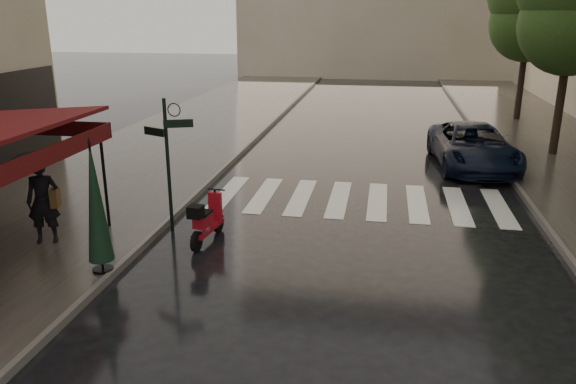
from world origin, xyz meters
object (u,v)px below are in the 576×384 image
(parasol_back, at_px, (96,203))
(pedestrian_with_umbrella, at_px, (38,167))
(scooter, at_px, (206,221))
(parked_car, at_px, (473,146))

(parasol_back, bearing_deg, pedestrian_with_umbrella, 148.44)
(scooter, xyz_separation_m, parasol_back, (-1.46, -1.97, 1.01))
(pedestrian_with_umbrella, relative_size, parasol_back, 0.99)
(pedestrian_with_umbrella, distance_m, parasol_back, 2.20)
(scooter, bearing_deg, parasol_back, -119.85)
(scooter, height_order, parasol_back, parasol_back)
(pedestrian_with_umbrella, xyz_separation_m, parked_car, (9.99, 8.46, -1.11))
(parked_car, xyz_separation_m, parasol_back, (-8.13, -9.60, 0.81))
(scooter, xyz_separation_m, parked_car, (6.67, 7.63, 0.21))
(pedestrian_with_umbrella, height_order, parasol_back, parasol_back)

